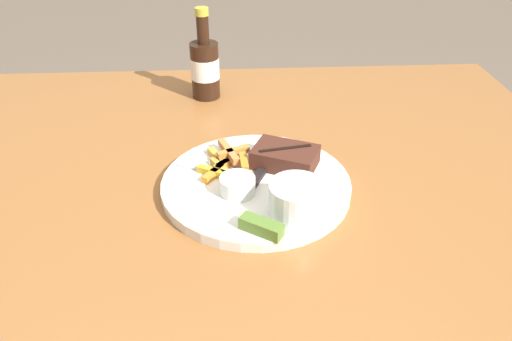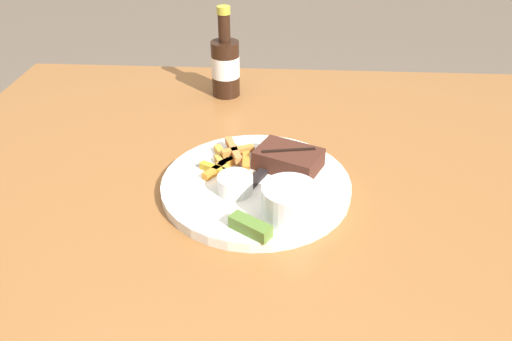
{
  "view_description": "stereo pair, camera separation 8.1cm",
  "coord_description": "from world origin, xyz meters",
  "px_view_note": "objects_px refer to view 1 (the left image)",
  "views": [
    {
      "loc": [
        -0.04,
        -0.68,
        1.22
      ],
      "look_at": [
        0.0,
        0.0,
        0.78
      ],
      "focal_mm": 35.0,
      "sensor_mm": 36.0,
      "label": 1
    },
    {
      "loc": [
        0.04,
        -0.68,
        1.22
      ],
      "look_at": [
        0.0,
        0.0,
        0.78
      ],
      "focal_mm": 35.0,
      "sensor_mm": 36.0,
      "label": 2
    }
  ],
  "objects_px": {
    "dipping_sauce_cup": "(238,184)",
    "pickle_spear": "(261,227)",
    "dinner_plate": "(256,185)",
    "fork_utensil": "(210,170)",
    "knife_utensil": "(264,166)",
    "beer_bottle": "(205,67)",
    "coleslaw_cup": "(297,197)",
    "steak_portion": "(285,157)"
  },
  "relations": [
    {
      "from": "dinner_plate",
      "to": "steak_portion",
      "type": "xyz_separation_m",
      "value": [
        0.05,
        0.05,
        0.03
      ]
    },
    {
      "from": "steak_portion",
      "to": "beer_bottle",
      "type": "xyz_separation_m",
      "value": [
        -0.14,
        0.33,
        0.04
      ]
    },
    {
      "from": "fork_utensil",
      "to": "dipping_sauce_cup",
      "type": "bearing_deg",
      "value": -31.91
    },
    {
      "from": "dinner_plate",
      "to": "fork_utensil",
      "type": "xyz_separation_m",
      "value": [
        -0.08,
        0.03,
        0.01
      ]
    },
    {
      "from": "pickle_spear",
      "to": "coleslaw_cup",
      "type": "bearing_deg",
      "value": 37.68
    },
    {
      "from": "dinner_plate",
      "to": "dipping_sauce_cup",
      "type": "relative_size",
      "value": 5.51
    },
    {
      "from": "fork_utensil",
      "to": "coleslaw_cup",
      "type": "bearing_deg",
      "value": -19.48
    },
    {
      "from": "dinner_plate",
      "to": "fork_utensil",
      "type": "height_order",
      "value": "fork_utensil"
    },
    {
      "from": "coleslaw_cup",
      "to": "pickle_spear",
      "type": "relative_size",
      "value": 1.26
    },
    {
      "from": "pickle_spear",
      "to": "fork_utensil",
      "type": "bearing_deg",
      "value": 114.82
    },
    {
      "from": "pickle_spear",
      "to": "knife_utensil",
      "type": "distance_m",
      "value": 0.17
    },
    {
      "from": "steak_portion",
      "to": "dipping_sauce_cup",
      "type": "bearing_deg",
      "value": -137.28
    },
    {
      "from": "dipping_sauce_cup",
      "to": "pickle_spear",
      "type": "xyz_separation_m",
      "value": [
        0.03,
        -0.1,
        -0.01
      ]
    },
    {
      "from": "knife_utensil",
      "to": "beer_bottle",
      "type": "relative_size",
      "value": 0.78
    },
    {
      "from": "dipping_sauce_cup",
      "to": "pickle_spear",
      "type": "height_order",
      "value": "dipping_sauce_cup"
    },
    {
      "from": "steak_portion",
      "to": "knife_utensil",
      "type": "height_order",
      "value": "steak_portion"
    },
    {
      "from": "steak_portion",
      "to": "fork_utensil",
      "type": "distance_m",
      "value": 0.13
    },
    {
      "from": "coleslaw_cup",
      "to": "dipping_sauce_cup",
      "type": "distance_m",
      "value": 0.1
    },
    {
      "from": "coleslaw_cup",
      "to": "pickle_spear",
      "type": "distance_m",
      "value": 0.07
    },
    {
      "from": "steak_portion",
      "to": "pickle_spear",
      "type": "relative_size",
      "value": 1.92
    },
    {
      "from": "coleslaw_cup",
      "to": "steak_portion",
      "type": "bearing_deg",
      "value": 91.03
    },
    {
      "from": "coleslaw_cup",
      "to": "dipping_sauce_cup",
      "type": "height_order",
      "value": "coleslaw_cup"
    },
    {
      "from": "fork_utensil",
      "to": "beer_bottle",
      "type": "relative_size",
      "value": 0.63
    },
    {
      "from": "coleslaw_cup",
      "to": "knife_utensil",
      "type": "height_order",
      "value": "coleslaw_cup"
    },
    {
      "from": "steak_portion",
      "to": "knife_utensil",
      "type": "bearing_deg",
      "value": -169.45
    },
    {
      "from": "dinner_plate",
      "to": "beer_bottle",
      "type": "bearing_deg",
      "value": 103.65
    },
    {
      "from": "steak_portion",
      "to": "fork_utensil",
      "type": "xyz_separation_m",
      "value": [
        -0.13,
        -0.01,
        -0.01
      ]
    },
    {
      "from": "knife_utensil",
      "to": "pickle_spear",
      "type": "bearing_deg",
      "value": -160.84
    },
    {
      "from": "dinner_plate",
      "to": "steak_portion",
      "type": "height_order",
      "value": "steak_portion"
    },
    {
      "from": "knife_utensil",
      "to": "beer_bottle",
      "type": "distance_m",
      "value": 0.36
    },
    {
      "from": "fork_utensil",
      "to": "pickle_spear",
      "type": "bearing_deg",
      "value": -41.56
    },
    {
      "from": "pickle_spear",
      "to": "beer_bottle",
      "type": "relative_size",
      "value": 0.33
    },
    {
      "from": "dinner_plate",
      "to": "pickle_spear",
      "type": "distance_m",
      "value": 0.13
    },
    {
      "from": "steak_portion",
      "to": "coleslaw_cup",
      "type": "relative_size",
      "value": 1.52
    },
    {
      "from": "dinner_plate",
      "to": "steak_portion",
      "type": "bearing_deg",
      "value": 40.6
    },
    {
      "from": "dipping_sauce_cup",
      "to": "fork_utensil",
      "type": "distance_m",
      "value": 0.08
    },
    {
      "from": "beer_bottle",
      "to": "steak_portion",
      "type": "bearing_deg",
      "value": -66.58
    },
    {
      "from": "coleslaw_cup",
      "to": "knife_utensil",
      "type": "xyz_separation_m",
      "value": [
        -0.04,
        0.13,
        -0.03
      ]
    },
    {
      "from": "dinner_plate",
      "to": "knife_utensil",
      "type": "distance_m",
      "value": 0.04
    },
    {
      "from": "beer_bottle",
      "to": "pickle_spear",
      "type": "bearing_deg",
      "value": -79.76
    },
    {
      "from": "dipping_sauce_cup",
      "to": "beer_bottle",
      "type": "bearing_deg",
      "value": 98.42
    },
    {
      "from": "knife_utensil",
      "to": "coleslaw_cup",
      "type": "bearing_deg",
      "value": -138.54
    }
  ]
}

